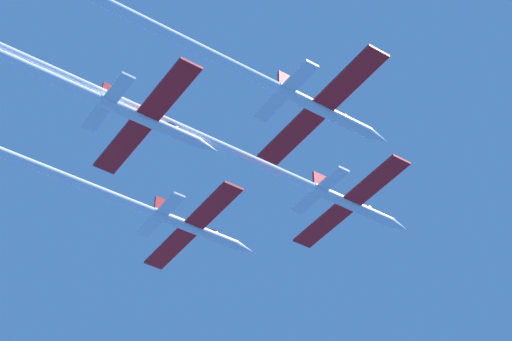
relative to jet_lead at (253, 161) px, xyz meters
name	(u,v)px	position (x,y,z in m)	size (l,w,h in m)	color
jet_lead	(253,161)	(0.00, 0.00, 0.00)	(17.07, 48.05, 2.83)	white
jet_left_wing	(116,198)	(-12.28, -8.93, -0.46)	(17.07, 41.01, 2.83)	white
jet_right_wing	(218,58)	(10.73, -10.88, -1.41)	(17.07, 45.49, 2.83)	white
jet_slot	(28,68)	(0.18, -23.94, -1.01)	(17.07, 46.94, 2.83)	white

